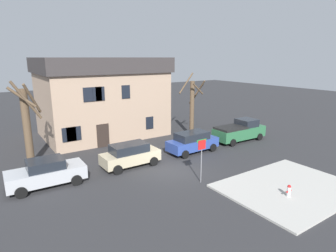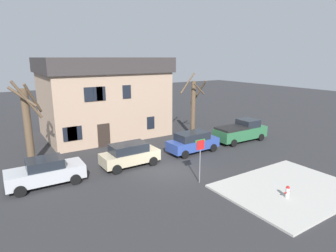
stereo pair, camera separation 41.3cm
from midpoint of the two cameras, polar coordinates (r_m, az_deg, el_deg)
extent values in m
plane|color=#2D2D30|center=(20.42, 1.00, -8.97)|extent=(120.00, 120.00, 0.00)
cube|color=#B7B5AD|center=(19.25, 23.64, -11.46)|extent=(8.07, 6.10, 0.12)
cube|color=tan|center=(30.08, -12.44, 4.43)|extent=(11.42, 8.52, 6.40)
cube|color=#383333|center=(29.73, -12.83, 11.90)|extent=(11.92, 9.02, 1.43)
cube|color=#2D231E|center=(26.01, -12.32, -1.84)|extent=(1.10, 0.12, 2.10)
cube|color=black|center=(25.02, -19.03, -1.58)|extent=(0.80, 0.08, 1.20)
cube|color=black|center=(25.10, -18.24, -1.47)|extent=(0.80, 0.08, 1.20)
cube|color=black|center=(25.20, -17.35, -1.35)|extent=(0.80, 0.08, 1.20)
cube|color=black|center=(27.84, -3.07, 0.65)|extent=(0.80, 0.08, 1.20)
cube|color=black|center=(24.94, -15.17, 6.15)|extent=(0.80, 0.08, 1.20)
cube|color=black|center=(25.19, -13.41, 6.32)|extent=(0.80, 0.08, 1.20)
cube|color=black|center=(25.28, -12.87, 6.37)|extent=(0.80, 0.08, 1.20)
cube|color=black|center=(26.20, -7.83, 6.83)|extent=(0.80, 0.08, 1.20)
cylinder|color=brown|center=(22.98, -25.86, -0.31)|extent=(0.55, 0.55, 5.71)
cylinder|color=brown|center=(21.79, -26.76, 5.26)|extent=(1.73, 0.61, 1.52)
cylinder|color=brown|center=(21.79, -26.01, 4.72)|extent=(1.85, 0.31, 2.78)
cylinder|color=brown|center=(22.15, -25.04, 5.07)|extent=(1.28, 1.21, 2.24)
cylinder|color=brown|center=(28.41, 5.50, 3.34)|extent=(0.44, 0.44, 5.60)
cylinder|color=brown|center=(28.71, 4.36, 8.57)|extent=(1.90, 0.36, 2.02)
cylinder|color=brown|center=(28.84, 6.39, 6.45)|extent=(0.71, 1.62, 2.21)
cylinder|color=brown|center=(27.63, 6.69, 7.44)|extent=(1.53, 0.38, 1.23)
cylinder|color=brown|center=(28.64, 6.93, 7.21)|extent=(0.19, 1.78, 2.00)
cube|color=#B7BABF|center=(19.53, -22.78, -8.84)|extent=(4.64, 1.97, 0.83)
cube|color=#1E232B|center=(19.28, -22.98, -6.89)|extent=(2.15, 1.69, 0.58)
cylinder|color=black|center=(20.78, -18.81, -8.32)|extent=(0.68, 0.23, 0.68)
cylinder|color=black|center=(19.08, -17.50, -10.21)|extent=(0.68, 0.23, 0.68)
cylinder|color=black|center=(20.43, -27.50, -9.56)|extent=(0.68, 0.23, 0.68)
cylinder|color=black|center=(18.69, -27.01, -11.64)|extent=(0.68, 0.23, 0.68)
cube|color=#C6B793|center=(21.18, -7.08, -6.15)|extent=(4.29, 1.81, 0.79)
cube|color=#1E232B|center=(20.92, -7.34, -4.37)|extent=(2.66, 1.58, 0.62)
cylinder|color=black|center=(22.67, -4.75, -5.75)|extent=(0.68, 0.23, 0.68)
cylinder|color=black|center=(21.23, -2.45, -7.09)|extent=(0.68, 0.23, 0.68)
cylinder|color=black|center=(21.52, -11.58, -7.07)|extent=(0.68, 0.23, 0.68)
cylinder|color=black|center=(20.00, -9.67, -8.61)|extent=(0.68, 0.23, 0.68)
cube|color=#2D4799|center=(24.11, 5.53, -3.61)|extent=(4.53, 1.89, 0.81)
cube|color=#1E232B|center=(23.85, 5.40, -2.01)|extent=(2.82, 1.63, 0.62)
cylinder|color=black|center=(25.81, 6.85, -3.37)|extent=(0.69, 0.24, 0.68)
cylinder|color=black|center=(24.58, 9.56, -4.34)|extent=(0.69, 0.24, 0.68)
cylinder|color=black|center=(24.00, 1.35, -4.60)|extent=(0.69, 0.24, 0.68)
cylinder|color=black|center=(22.67, 3.96, -5.74)|extent=(0.69, 0.24, 0.68)
cube|color=#2D6B42|center=(28.05, 14.75, -1.32)|extent=(5.34, 2.04, 1.01)
cube|color=#1E232B|center=(28.53, 16.18, 0.60)|extent=(1.73, 1.75, 0.70)
cube|color=black|center=(27.08, 13.12, -0.44)|extent=(2.79, 1.93, 0.20)
cylinder|color=black|center=(30.10, 15.73, -1.33)|extent=(0.68, 0.23, 0.68)
cylinder|color=black|center=(28.87, 18.58, -2.16)|extent=(0.68, 0.23, 0.68)
cylinder|color=black|center=(27.61, 10.62, -2.38)|extent=(0.68, 0.23, 0.68)
cylinder|color=black|center=(26.26, 13.50, -3.36)|extent=(0.68, 0.23, 0.68)
cylinder|color=silver|center=(17.85, 23.49, -12.20)|extent=(0.22, 0.22, 0.58)
sphere|color=red|center=(17.72, 23.58, -11.30)|extent=(0.21, 0.21, 0.21)
cylinder|color=red|center=(17.72, 23.20, -12.27)|extent=(0.10, 0.09, 0.09)
cylinder|color=red|center=(17.96, 23.79, -11.97)|extent=(0.10, 0.09, 0.09)
cylinder|color=slate|center=(18.21, 7.08, -7.15)|extent=(0.07, 0.07, 2.84)
cube|color=red|center=(17.83, 7.22, -3.80)|extent=(0.60, 0.03, 0.60)
cube|color=#1E8C38|center=(17.78, 7.16, -3.00)|extent=(0.76, 0.02, 0.18)
camera|label=1|loc=(0.21, -89.47, 0.13)|focal=30.33mm
camera|label=2|loc=(0.21, 90.53, -0.13)|focal=30.33mm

